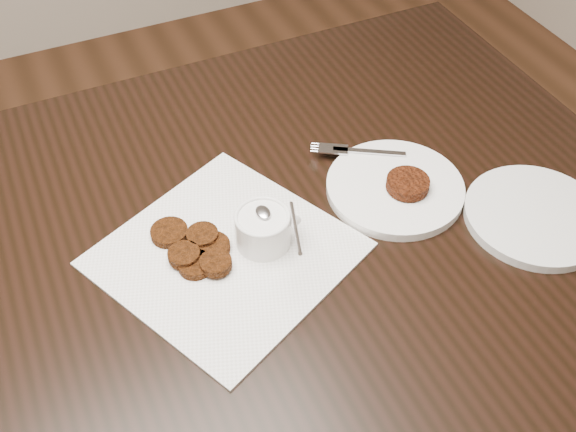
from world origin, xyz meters
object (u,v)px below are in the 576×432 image
(napkin, at_px, (226,254))
(plate_with_patty, at_px, (396,184))
(table, at_px, (215,381))
(plate_empty, at_px, (536,216))
(sauce_ramekin, at_px, (262,215))

(napkin, distance_m, plate_with_patty, 0.30)
(table, height_order, napkin, napkin)
(plate_empty, bearing_deg, plate_with_patty, 138.62)
(napkin, bearing_deg, sauce_ramekin, -2.49)
(sauce_ramekin, xyz_separation_m, plate_empty, (0.41, -0.13, -0.06))
(napkin, height_order, plate_empty, plate_empty)
(table, distance_m, plate_empty, 0.66)
(plate_with_patty, bearing_deg, napkin, -177.54)
(table, bearing_deg, sauce_ramekin, -13.80)
(plate_with_patty, xyz_separation_m, plate_empty, (0.17, -0.15, -0.01))
(sauce_ramekin, bearing_deg, table, 166.20)
(table, relative_size, plate_with_patty, 6.70)
(plate_with_patty, bearing_deg, plate_empty, -41.38)
(table, bearing_deg, plate_empty, -17.11)
(sauce_ramekin, distance_m, plate_empty, 0.44)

